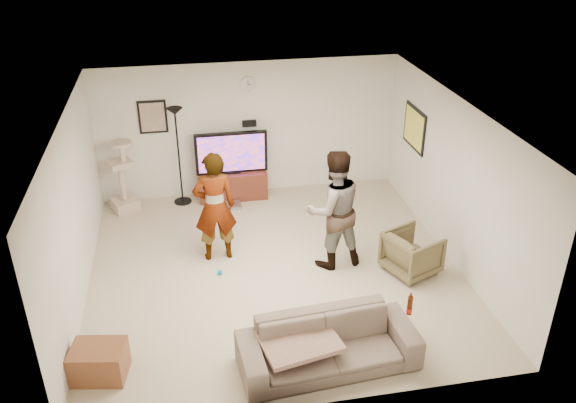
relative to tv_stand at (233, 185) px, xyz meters
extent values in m
cube|color=tan|center=(0.37, -2.50, -0.27)|extent=(5.50, 5.50, 0.02)
cube|color=white|center=(0.37, -2.50, 2.25)|extent=(5.50, 5.50, 0.02)
cube|color=beige|center=(0.37, 0.25, 0.99)|extent=(5.50, 0.04, 2.50)
cube|color=beige|center=(0.37, -5.25, 0.99)|extent=(5.50, 0.04, 2.50)
cube|color=beige|center=(-2.38, -2.50, 0.99)|extent=(0.04, 5.50, 2.50)
cube|color=beige|center=(3.12, -2.50, 0.99)|extent=(0.04, 5.50, 2.50)
cylinder|color=white|center=(0.37, 0.22, 1.84)|extent=(0.26, 0.04, 0.26)
cube|color=black|center=(0.37, 0.19, 1.12)|extent=(0.25, 0.10, 0.10)
cube|color=gray|center=(-1.33, 0.23, 1.34)|extent=(0.42, 0.03, 0.52)
cube|color=#E6E04C|center=(3.10, -0.90, 1.24)|extent=(0.03, 0.78, 0.62)
cube|color=#4B1F14|center=(0.00, 0.00, 0.00)|extent=(1.25, 0.45, 0.52)
cube|color=#B0AFB5|center=(-0.10, -0.40, -0.23)|extent=(0.40, 0.30, 0.07)
cube|color=black|center=(0.00, 0.00, 0.65)|extent=(1.31, 0.08, 0.78)
cube|color=#CE4A25|center=(0.00, -0.04, 0.65)|extent=(1.21, 0.01, 0.69)
cylinder|color=black|center=(-0.94, -0.02, 0.65)|extent=(0.32, 0.32, 1.81)
cube|color=#C1A993|center=(-1.97, -0.11, 0.41)|extent=(0.57, 0.57, 1.34)
imported|color=gray|center=(-0.46, -2.00, 0.63)|extent=(0.67, 0.46, 1.77)
imported|color=#304F9E|center=(1.26, -2.50, 0.67)|extent=(1.01, 0.84, 1.87)
imported|color=brown|center=(0.66, -4.66, 0.05)|extent=(2.20, 0.99, 0.62)
cube|color=#A67866|center=(0.30, -4.66, 0.16)|extent=(1.02, 0.87, 0.06)
cylinder|color=#3D1805|center=(1.64, -4.66, 0.49)|extent=(0.06, 0.06, 0.25)
imported|color=brown|center=(2.38, -2.95, 0.07)|extent=(0.93, 0.92, 0.66)
cube|color=brown|center=(-2.03, -4.34, -0.05)|extent=(0.69, 0.56, 0.41)
sphere|color=#067DAC|center=(-0.47, -2.50, -0.22)|extent=(0.08, 0.08, 0.08)
camera|label=1|loc=(-0.83, -9.92, 4.83)|focal=36.81mm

